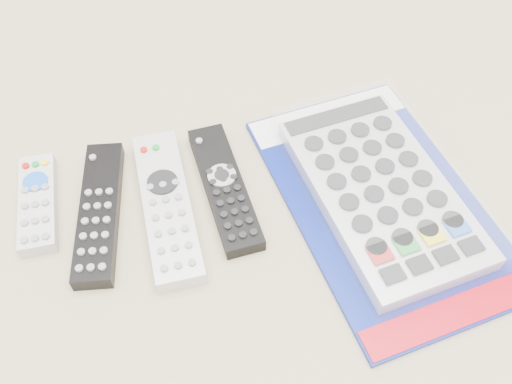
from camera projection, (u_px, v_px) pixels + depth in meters
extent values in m
plane|color=gray|center=(227.00, 216.00, 0.70)|extent=(5.00, 5.00, 0.00)
cube|color=#AFAFB1|center=(38.00, 203.00, 0.70)|extent=(0.04, 0.14, 0.02)
cylinder|color=blue|center=(35.00, 181.00, 0.71)|extent=(0.03, 0.03, 0.00)
cube|color=black|center=(100.00, 211.00, 0.69)|extent=(0.07, 0.21, 0.02)
cube|color=silver|center=(167.00, 205.00, 0.70)|extent=(0.06, 0.23, 0.02)
cylinder|color=black|center=(162.00, 182.00, 0.70)|extent=(0.04, 0.04, 0.00)
cube|color=black|center=(224.00, 187.00, 0.72)|extent=(0.06, 0.20, 0.02)
cylinder|color=silver|center=(222.00, 175.00, 0.71)|extent=(0.04, 0.04, 0.00)
cube|color=navy|center=(381.00, 201.00, 0.71)|extent=(0.27, 0.39, 0.01)
cube|color=white|center=(327.00, 116.00, 0.79)|extent=(0.22, 0.08, 0.00)
cube|color=#AA0C19|center=(455.00, 313.00, 0.61)|extent=(0.22, 0.07, 0.00)
cube|color=silver|center=(381.00, 191.00, 0.70)|extent=(0.19, 0.30, 0.02)
cube|color=white|center=(382.00, 186.00, 0.69)|extent=(0.21, 0.32, 0.04)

